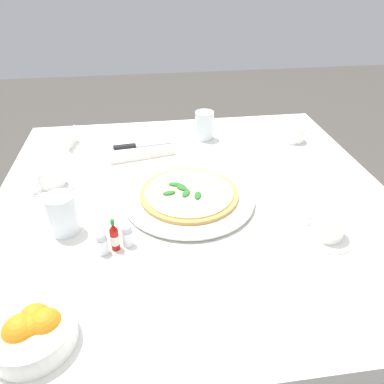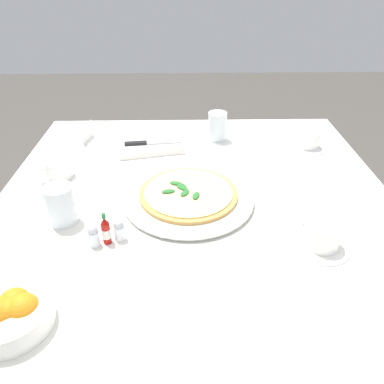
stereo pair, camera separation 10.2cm
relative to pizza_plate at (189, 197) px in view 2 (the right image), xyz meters
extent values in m
plane|color=#4C4742|center=(0.02, 0.03, -0.76)|extent=(8.00, 8.00, 0.00)
cube|color=white|center=(0.02, 0.03, -0.02)|extent=(1.11, 1.11, 0.02)
cube|color=white|center=(0.02, 0.57, -0.17)|extent=(1.11, 0.01, 0.28)
cube|color=white|center=(-0.53, 0.03, -0.17)|extent=(0.01, 1.11, 0.28)
cube|color=white|center=(0.57, 0.03, -0.17)|extent=(0.01, 1.11, 0.28)
cylinder|color=brown|center=(-0.44, 0.48, -0.40)|extent=(0.06, 0.06, 0.73)
cylinder|color=brown|center=(0.48, 0.48, -0.40)|extent=(0.06, 0.06, 0.73)
cylinder|color=white|center=(0.00, 0.00, -0.01)|extent=(0.21, 0.21, 0.01)
cylinder|color=white|center=(0.00, 0.00, 0.00)|extent=(0.36, 0.36, 0.01)
cylinder|color=tan|center=(0.00, 0.00, 0.01)|extent=(0.27, 0.27, 0.01)
cylinder|color=#F4DB8E|center=(0.00, 0.00, 0.02)|extent=(0.24, 0.24, 0.00)
ellipsoid|color=#2D7533|center=(-0.02, 0.01, 0.02)|extent=(0.04, 0.04, 0.01)
ellipsoid|color=#2D7533|center=(0.02, -0.03, 0.02)|extent=(0.03, 0.04, 0.01)
ellipsoid|color=#2D7533|center=(-0.03, 0.04, 0.02)|extent=(0.04, 0.03, 0.01)
ellipsoid|color=#2D7533|center=(-0.01, -0.01, 0.02)|extent=(0.03, 0.04, 0.01)
ellipsoid|color=#2D7533|center=(-0.05, 0.00, 0.02)|extent=(0.04, 0.02, 0.01)
ellipsoid|color=#2D7533|center=(-0.02, 0.02, 0.02)|extent=(0.03, 0.04, 0.01)
cylinder|color=white|center=(-0.38, 0.13, -0.01)|extent=(0.13, 0.13, 0.01)
cylinder|color=white|center=(-0.38, 0.13, 0.02)|extent=(0.08, 0.08, 0.05)
torus|color=white|center=(-0.42, 0.10, 0.02)|extent=(0.03, 0.03, 0.03)
cylinder|color=black|center=(-0.38, 0.13, 0.04)|extent=(0.07, 0.07, 0.00)
cylinder|color=white|center=(0.42, 0.32, -0.01)|extent=(0.13, 0.13, 0.01)
cylinder|color=white|center=(0.42, 0.32, 0.02)|extent=(0.08, 0.08, 0.05)
torus|color=white|center=(0.40, 0.37, 0.02)|extent=(0.02, 0.04, 0.03)
cylinder|color=black|center=(0.42, 0.32, 0.05)|extent=(0.07, 0.07, 0.00)
cylinder|color=white|center=(0.30, -0.20, -0.01)|extent=(0.13, 0.13, 0.01)
cylinder|color=white|center=(0.30, -0.20, 0.02)|extent=(0.08, 0.08, 0.06)
torus|color=white|center=(0.28, -0.15, 0.03)|extent=(0.02, 0.03, 0.03)
cylinder|color=black|center=(0.30, -0.20, 0.05)|extent=(0.07, 0.07, 0.00)
cylinder|color=white|center=(0.11, 0.39, 0.04)|extent=(0.07, 0.07, 0.10)
cylinder|color=silver|center=(0.11, 0.39, 0.01)|extent=(0.06, 0.06, 0.05)
cylinder|color=white|center=(-0.32, -0.09, 0.04)|extent=(0.07, 0.07, 0.10)
cylinder|color=silver|center=(-0.32, -0.09, 0.02)|extent=(0.06, 0.06, 0.06)
cube|color=white|center=(-0.13, 0.32, 0.00)|extent=(0.24, 0.17, 0.02)
cube|color=silver|center=(-0.08, 0.32, 0.01)|extent=(0.12, 0.03, 0.01)
cube|color=black|center=(-0.18, 0.31, 0.01)|extent=(0.08, 0.03, 0.01)
cylinder|color=white|center=(-0.33, -0.40, 0.01)|extent=(0.15, 0.15, 0.04)
sphere|color=orange|center=(-0.30, -0.39, 0.03)|extent=(0.06, 0.06, 0.06)
sphere|color=orange|center=(-0.32, -0.38, 0.03)|extent=(0.06, 0.06, 0.06)
sphere|color=orange|center=(-0.34, -0.40, 0.02)|extent=(0.06, 0.06, 0.06)
sphere|color=orange|center=(-0.33, -0.40, 0.03)|extent=(0.05, 0.05, 0.05)
cylinder|color=#B7140F|center=(-0.19, -0.17, 0.02)|extent=(0.02, 0.02, 0.05)
cylinder|color=white|center=(-0.19, -0.17, 0.02)|extent=(0.02, 0.02, 0.02)
cone|color=#B7140F|center=(-0.19, -0.17, 0.05)|extent=(0.02, 0.02, 0.02)
cylinder|color=#1E722D|center=(-0.19, -0.17, 0.07)|extent=(0.01, 0.01, 0.01)
cylinder|color=white|center=(-0.16, -0.16, 0.01)|extent=(0.03, 0.03, 0.04)
cylinder|color=white|center=(-0.16, -0.16, 0.00)|extent=(0.02, 0.02, 0.03)
sphere|color=silver|center=(-0.16, -0.16, 0.03)|extent=(0.02, 0.02, 0.02)
cylinder|color=white|center=(-0.22, -0.18, 0.01)|extent=(0.03, 0.03, 0.04)
cylinder|color=#38332D|center=(-0.22, -0.18, 0.00)|extent=(0.02, 0.02, 0.03)
sphere|color=silver|center=(-0.22, -0.18, 0.03)|extent=(0.02, 0.02, 0.02)
cube|color=white|center=(-0.36, 0.40, 0.02)|extent=(0.02, 0.09, 0.06)
camera|label=1|loc=(-0.11, -0.83, 0.57)|focal=34.69mm
camera|label=2|loc=(-0.01, -0.84, 0.57)|focal=34.69mm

